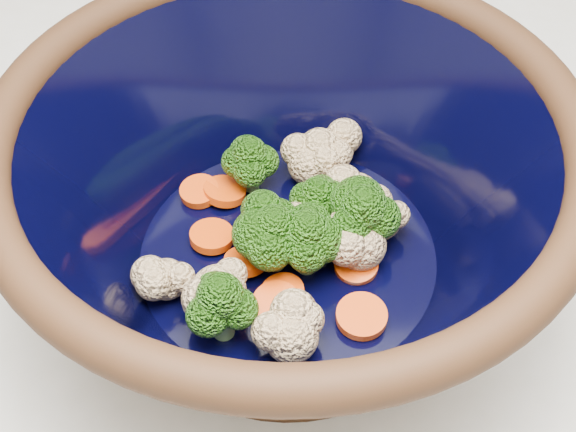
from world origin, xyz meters
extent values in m
cylinder|color=black|center=(-0.10, 0.05, 0.91)|extent=(0.20, 0.20, 0.01)
torus|color=black|center=(-0.10, 0.05, 1.04)|extent=(0.34, 0.34, 0.02)
cylinder|color=black|center=(-0.10, 0.05, 0.93)|extent=(0.19, 0.19, 0.00)
cylinder|color=#608442|center=(-0.08, 0.07, 0.94)|extent=(0.01, 0.01, 0.02)
ellipsoid|color=#366F15|center=(-0.08, 0.07, 0.96)|extent=(0.03, 0.03, 0.03)
cylinder|color=#608442|center=(-0.12, 0.11, 0.94)|extent=(0.01, 0.01, 0.02)
ellipsoid|color=#366F15|center=(-0.12, 0.11, 0.96)|extent=(0.04, 0.04, 0.03)
cylinder|color=#608442|center=(-0.08, 0.04, 0.94)|extent=(0.01, 0.01, 0.02)
ellipsoid|color=#366F15|center=(-0.08, 0.04, 0.97)|extent=(0.04, 0.04, 0.04)
cylinder|color=#608442|center=(-0.10, 0.04, 0.94)|extent=(0.01, 0.01, 0.02)
ellipsoid|color=#366F15|center=(-0.10, 0.04, 0.97)|extent=(0.04, 0.04, 0.04)
cylinder|color=#608442|center=(-0.11, 0.05, 0.94)|extent=(0.01, 0.01, 0.02)
ellipsoid|color=#366F15|center=(-0.11, 0.05, 0.96)|extent=(0.04, 0.04, 0.03)
cylinder|color=#608442|center=(-0.13, -0.01, 0.94)|extent=(0.01, 0.01, 0.02)
ellipsoid|color=#366F15|center=(-0.13, -0.01, 0.97)|extent=(0.04, 0.04, 0.04)
cylinder|color=#608442|center=(-0.05, 0.05, 0.94)|extent=(0.01, 0.01, 0.02)
ellipsoid|color=#366F15|center=(-0.05, 0.05, 0.97)|extent=(0.04, 0.04, 0.04)
sphere|color=beige|center=(-0.08, 0.11, 0.95)|extent=(0.03, 0.03, 0.03)
sphere|color=beige|center=(-0.07, 0.13, 0.95)|extent=(0.03, 0.03, 0.03)
sphere|color=beige|center=(-0.17, 0.02, 0.95)|extent=(0.03, 0.03, 0.03)
sphere|color=beige|center=(-0.14, 0.00, 0.95)|extent=(0.03, 0.03, 0.03)
sphere|color=beige|center=(-0.04, 0.07, 0.95)|extent=(0.03, 0.03, 0.03)
sphere|color=beige|center=(-0.05, 0.09, 0.95)|extent=(0.03, 0.03, 0.03)
sphere|color=beige|center=(-0.09, -0.03, 0.95)|extent=(0.03, 0.03, 0.03)
sphere|color=beige|center=(-0.10, 0.05, 0.95)|extent=(0.03, 0.03, 0.03)
sphere|color=beige|center=(-0.09, 0.05, 0.95)|extent=(0.03, 0.03, 0.03)
sphere|color=beige|center=(-0.05, 0.04, 0.95)|extent=(0.03, 0.03, 0.03)
cylinder|color=#E83D0A|center=(-0.05, 0.00, 0.94)|extent=(0.03, 0.03, 0.01)
cylinder|color=#E83D0A|center=(-0.14, 0.10, 0.94)|extent=(0.03, 0.03, 0.01)
cylinder|color=#E83D0A|center=(-0.05, 0.04, 0.94)|extent=(0.03, 0.03, 0.01)
cylinder|color=#E83D0A|center=(-0.12, 0.04, 0.94)|extent=(0.03, 0.03, 0.01)
cylinder|color=#E83D0A|center=(-0.10, 0.00, 0.94)|extent=(0.03, 0.03, 0.01)
cylinder|color=#E83D0A|center=(-0.16, 0.10, 0.94)|extent=(0.03, 0.03, 0.01)
cylinder|color=#E83D0A|center=(-0.14, 0.06, 0.94)|extent=(0.03, 0.03, 0.01)
cylinder|color=#E83D0A|center=(-0.10, 0.01, 0.94)|extent=(0.03, 0.03, 0.01)
camera|label=1|loc=(-0.09, -0.28, 1.33)|focal=50.00mm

